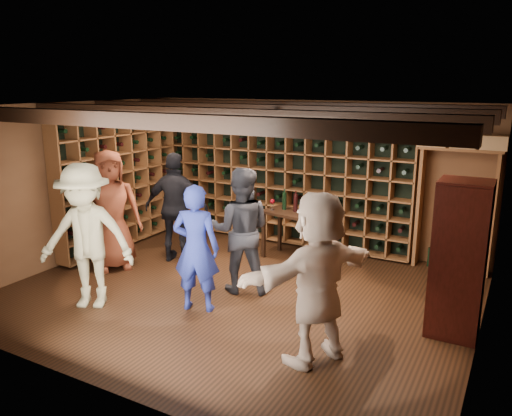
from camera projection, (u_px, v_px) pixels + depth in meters
The scene contains 13 objects.
ground at pixel (238, 293), 6.80m from camera, with size 6.00×6.00×0.00m, color black.
room_shell at pixel (238, 112), 6.25m from camera, with size 6.00×6.00×6.00m.
wine_rack_back at pixel (279, 179), 8.74m from camera, with size 4.65×0.30×2.20m.
wine_rack_left at pixel (120, 181), 8.53m from camera, with size 0.30×2.65×2.20m.
crate_shelf at pixel (460, 168), 7.27m from camera, with size 1.20×0.32×2.07m.
display_cabinet at pixel (458, 263), 5.49m from camera, with size 0.55×0.50×1.75m.
man_blue_shirt at pixel (196, 248), 6.13m from camera, with size 0.59×0.38×1.61m, color navy.
man_grey_suit at pixel (241, 230), 6.70m from camera, with size 0.83×0.65×1.71m, color #222227.
guest_red_floral at pixel (111, 210), 7.52m from camera, with size 0.89×0.58×1.83m, color maroon.
guest_woman_black at pixel (176, 208), 7.84m from camera, with size 1.02×0.43×1.74m, color black.
guest_khaki at pixel (86, 237), 6.20m from camera, with size 1.19×0.68×1.84m, color gray.
guest_beige at pixel (318, 278), 4.96m from camera, with size 1.65×0.53×1.78m, color tan.
tasting_table at pixel (296, 218), 7.88m from camera, with size 1.13×0.72×1.07m.
Camera 1 is at (3.24, -5.42, 2.78)m, focal length 35.00 mm.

